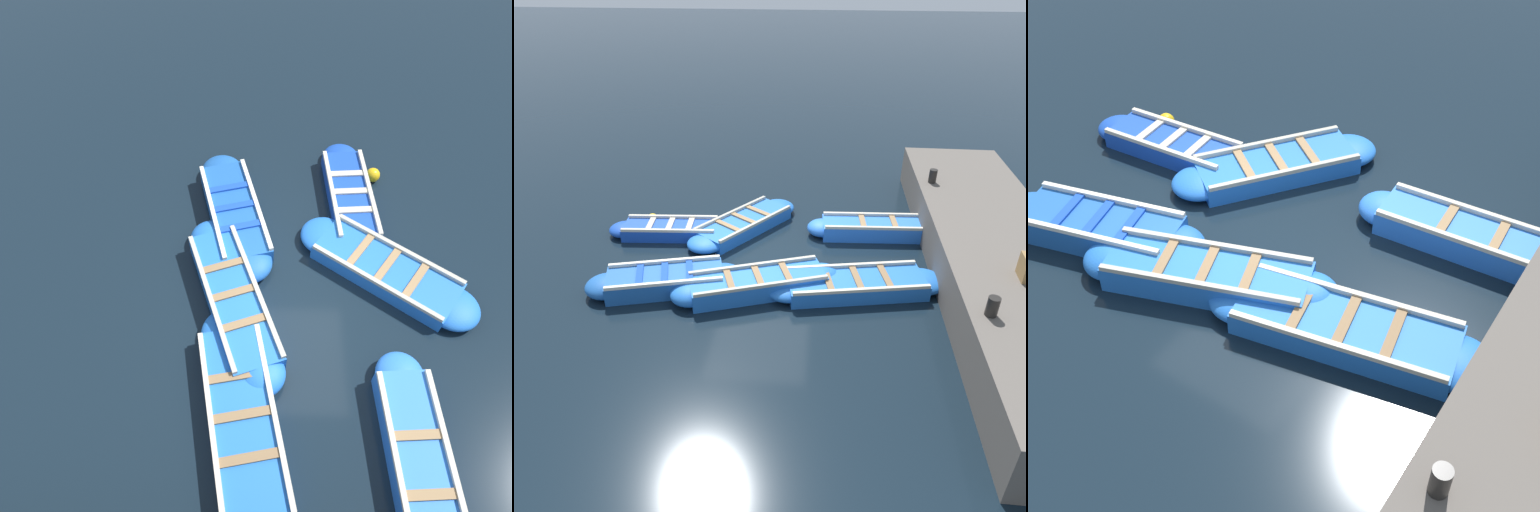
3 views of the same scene
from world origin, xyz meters
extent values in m
plane|color=black|center=(0.00, 0.00, 0.00)|extent=(120.00, 120.00, 0.00)
cube|color=blue|center=(0.57, -1.68, 0.15)|extent=(2.35, 2.72, 0.31)
ellipsoid|color=blue|center=(-0.21, -2.75, 0.15)|extent=(1.29, 1.30, 0.31)
ellipsoid|color=blue|center=(1.34, -0.61, 0.15)|extent=(1.29, 1.30, 0.31)
cube|color=#B2AD9E|center=(0.94, -1.95, 0.34)|extent=(1.58, 2.14, 0.07)
cube|color=#B2AD9E|center=(0.20, -1.41, 0.34)|extent=(1.58, 2.14, 0.07)
cube|color=#9E7A51|center=(0.24, -2.13, 0.33)|extent=(0.79, 0.63, 0.04)
cube|color=#9E7A51|center=(0.57, -1.68, 0.33)|extent=(0.79, 0.63, 0.04)
cube|color=#9E7A51|center=(0.90, -1.23, 0.33)|extent=(0.79, 0.63, 0.04)
cube|color=#1E59AD|center=(1.85, 1.15, 0.19)|extent=(2.61, 1.55, 0.39)
ellipsoid|color=#1E59AD|center=(0.66, 0.83, 0.19)|extent=(1.09, 1.07, 0.39)
ellipsoid|color=#1E59AD|center=(3.03, 1.46, 0.19)|extent=(1.09, 1.07, 0.39)
cube|color=silver|center=(1.96, 0.73, 0.42)|extent=(2.34, 0.70, 0.07)
cube|color=silver|center=(1.73, 1.57, 0.42)|extent=(2.34, 0.70, 0.07)
cube|color=#1947B7|center=(1.34, 1.01, 0.41)|extent=(0.35, 0.84, 0.04)
cube|color=#1947B7|center=(1.85, 1.15, 0.41)|extent=(0.35, 0.84, 0.04)
cube|color=#1947B7|center=(2.35, 1.28, 0.41)|extent=(0.35, 0.84, 0.04)
cube|color=blue|center=(-2.86, -1.71, 0.19)|extent=(2.82, 1.01, 0.38)
ellipsoid|color=blue|center=(-1.48, -1.62, 0.19)|extent=(0.84, 0.82, 0.38)
cube|color=beige|center=(-2.84, -2.09, 0.41)|extent=(2.72, 0.25, 0.07)
cube|color=beige|center=(-2.89, -1.33, 0.41)|extent=(2.72, 0.25, 0.07)
cube|color=#9E7A51|center=(-3.25, -1.74, 0.40)|extent=(0.19, 0.74, 0.04)
cube|color=#9E7A51|center=(-2.47, -1.69, 0.40)|extent=(0.19, 0.74, 0.04)
cube|color=blue|center=(-2.21, 0.84, 0.17)|extent=(3.05, 1.56, 0.33)
ellipsoid|color=blue|center=(-0.79, 1.12, 0.17)|extent=(1.13, 1.11, 0.33)
cube|color=beige|center=(-2.12, 0.38, 0.37)|extent=(2.81, 0.63, 0.07)
cube|color=beige|center=(-2.30, 1.30, 0.37)|extent=(2.81, 0.63, 0.07)
cube|color=olive|center=(-2.82, 0.72, 0.35)|extent=(0.31, 0.90, 0.04)
cube|color=olive|center=(-2.21, 0.84, 0.35)|extent=(0.31, 0.90, 0.04)
cube|color=olive|center=(-1.61, 0.96, 0.35)|extent=(0.31, 0.90, 0.04)
cube|color=blue|center=(-0.14, 1.07, 0.20)|extent=(2.99, 1.80, 0.39)
ellipsoid|color=blue|center=(-1.49, 0.59, 0.20)|extent=(1.06, 1.05, 0.39)
ellipsoid|color=blue|center=(1.21, 1.55, 0.20)|extent=(1.06, 1.05, 0.39)
cube|color=#B2AD9E|center=(0.00, 0.69, 0.43)|extent=(2.67, 1.02, 0.07)
cube|color=#B2AD9E|center=(-0.27, 1.45, 0.43)|extent=(2.67, 1.02, 0.07)
cube|color=olive|center=(-0.71, 0.86, 0.41)|extent=(0.39, 0.78, 0.04)
cube|color=olive|center=(-0.14, 1.07, 0.41)|extent=(0.39, 0.78, 0.04)
cube|color=olive|center=(0.43, 1.27, 0.41)|extent=(0.39, 0.78, 0.04)
cube|color=#1947B7|center=(2.38, -1.18, 0.15)|extent=(2.42, 1.01, 0.30)
ellipsoid|color=#1947B7|center=(1.20, -1.27, 0.15)|extent=(0.85, 0.83, 0.30)
ellipsoid|color=#1947B7|center=(3.56, -1.10, 0.15)|extent=(0.85, 0.83, 0.30)
cube|color=beige|center=(2.41, -1.56, 0.34)|extent=(2.32, 0.25, 0.07)
cube|color=beige|center=(2.35, -0.81, 0.34)|extent=(2.32, 0.25, 0.07)
cube|color=beige|center=(1.88, -1.22, 0.32)|extent=(0.19, 0.75, 0.04)
cube|color=beige|center=(2.38, -1.18, 0.32)|extent=(0.19, 0.75, 0.04)
cube|color=beige|center=(2.88, -1.15, 0.32)|extent=(0.19, 0.75, 0.04)
sphere|color=#EAB214|center=(3.03, -1.74, 0.15)|extent=(0.30, 0.30, 0.30)
camera|label=1|loc=(-4.65, 0.59, 7.69)|focal=35.00mm
camera|label=2|loc=(-1.29, 9.71, 6.22)|focal=35.00mm
camera|label=3|loc=(-4.94, 6.40, 7.10)|focal=50.00mm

